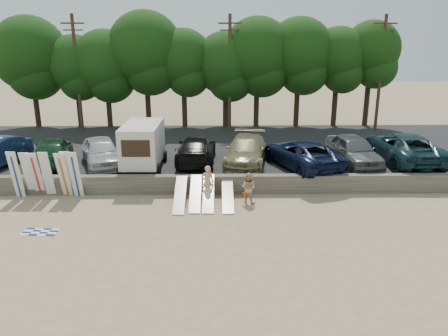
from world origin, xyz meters
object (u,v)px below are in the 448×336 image
Objects in this scene: box_trailer at (143,143)px; car_5 at (302,154)px; car_3 at (196,149)px; car_1 at (53,151)px; car_7 at (403,147)px; beachgoer_b at (248,188)px; cooler at (199,195)px; car_4 at (246,151)px; beachgoer_a at (208,183)px; car_6 at (354,150)px; car_2 at (102,152)px.

box_trailer reaches higher than car_5.
car_3 is at bearing 20.92° from box_trailer.
car_1 is 0.77× the size of car_7.
car_7 is (12.61, -0.11, 0.10)m from car_3.
box_trailer is 2.59× the size of beachgoer_b.
car_7 reaches higher than car_3.
car_5 is at bearing 43.47° from cooler.
car_4 reaches higher than beachgoer_a.
car_7 is (3.22, 0.62, 0.02)m from car_6.
car_7 is at bearing -124.13° from beachgoer_b.
car_7 is (21.14, 0.30, 0.05)m from car_1.
car_1 is 11.54m from car_4.
car_5 is (9.26, -0.03, -0.64)m from box_trailer.
car_1 is 2.72× the size of beachgoer_a.
car_3 is at bearing -2.25° from car_7.
cooler is (5.91, -3.69, -1.38)m from car_2.
car_6 is at bearing -21.59° from car_2.
car_7 is at bearing 33.90° from cooler.
cooler is (-0.44, 0.17, -0.75)m from beachgoer_a.
car_7 is at bearing -178.69° from car_3.
car_3 is 0.94× the size of car_5.
car_5 is at bearing 171.40° from car_3.
box_trailer is 10.88× the size of cooler.
car_6 is 3.25× the size of beachgoer_b.
beachgoer_a is (3.81, -3.42, -1.24)m from box_trailer.
car_2 is 0.76× the size of car_7.
car_2 is 7.45m from beachgoer_a.
car_6 is 7.88m from beachgoer_b.
beachgoer_b is at bearing 121.25° from car_3.
cooler is at bearing 142.76° from car_1.
car_4 is at bearing 173.93° from car_3.
car_4 is 4.95m from cooler.
car_5 is 3.19m from car_6.
car_3 is 4.64m from beachgoer_a.
car_5 is (11.79, -0.46, -0.03)m from car_2.
car_7 is at bearing 4.44° from box_trailer.
car_4 is at bearing -32.43° from car_5.
car_2 is 11.80m from car_5.
beachgoer_a is at bearing -52.68° from car_2.
beachgoer_a is 0.89m from cooler.
car_4 is 4.68m from beachgoer_b.
car_3 is at bearing -178.74° from car_4.
car_4 is at bearing -62.94° from beachgoer_b.
box_trailer is at bearing 175.07° from car_6.
car_6 is 0.80× the size of car_7.
beachgoer_a is 4.81× the size of cooler.
car_2 is 0.88× the size of car_4.
cooler is at bearing 17.37° from car_7.
car_3 is at bearing 169.53° from car_1.
car_2 is 0.95× the size of car_6.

